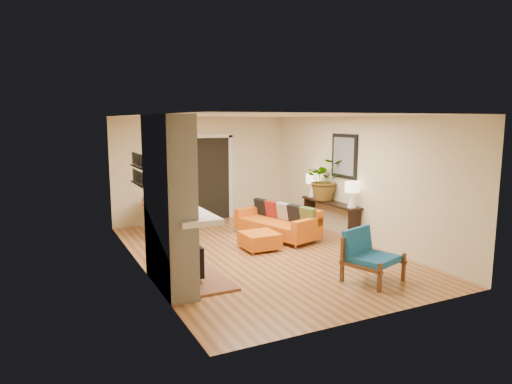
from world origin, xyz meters
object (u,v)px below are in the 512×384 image
at_px(ottoman, 260,240).
at_px(lamp_far, 312,182).
at_px(console_table, 330,208).
at_px(houseplant, 325,179).
at_px(lamp_near, 352,191).
at_px(dining_table, 161,206).
at_px(blue_chair, 367,253).
at_px(sofa, 279,222).

relative_size(ottoman, lamp_far, 1.24).
relative_size(console_table, houseplant, 1.93).
xyz_separation_m(lamp_near, lamp_far, (0.00, 1.50, 0.00)).
height_order(dining_table, console_table, dining_table).
height_order(ottoman, blue_chair, blue_chair).
bearing_deg(lamp_far, dining_table, 163.34).
bearing_deg(sofa, lamp_near, -39.68).
xyz_separation_m(sofa, ottoman, (-0.82, -0.69, -0.13)).
bearing_deg(ottoman, lamp_near, -8.19).
height_order(ottoman, dining_table, dining_table).
bearing_deg(blue_chair, lamp_near, 58.47).
bearing_deg(lamp_far, sofa, -155.90).
bearing_deg(sofa, dining_table, 144.98).
distance_m(console_table, lamp_far, 0.90).
distance_m(blue_chair, dining_table, 4.97).
distance_m(ottoman, lamp_far, 2.49).
relative_size(blue_chair, console_table, 0.52).
height_order(sofa, blue_chair, blue_chair).
bearing_deg(ottoman, sofa, 40.06).
bearing_deg(blue_chair, houseplant, 67.64).
bearing_deg(houseplant, ottoman, -161.51).
bearing_deg(console_table, ottoman, -167.12).
height_order(lamp_near, lamp_far, same).
relative_size(blue_chair, lamp_near, 1.80).
xyz_separation_m(dining_table, console_table, (3.36, -1.76, -0.03)).
height_order(lamp_near, houseplant, houseplant).
relative_size(sofa, blue_chair, 2.11).
distance_m(dining_table, lamp_near, 4.21).
distance_m(dining_table, houseplant, 3.74).
height_order(sofa, dining_table, dining_table).
height_order(blue_chair, lamp_near, lamp_near).
xyz_separation_m(blue_chair, dining_table, (-2.14, 4.49, 0.17)).
bearing_deg(console_table, sofa, 168.82).
bearing_deg(blue_chair, dining_table, 115.52).
relative_size(ottoman, console_table, 0.36).
distance_m(console_table, lamp_near, 0.89).
bearing_deg(console_table, lamp_near, -90.00).
relative_size(dining_table, console_table, 0.95).
height_order(sofa, lamp_near, lamp_near).
bearing_deg(dining_table, sofa, -35.02).
xyz_separation_m(ottoman, blue_chair, (0.78, -2.27, 0.24)).
relative_size(lamp_near, lamp_far, 1.00).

